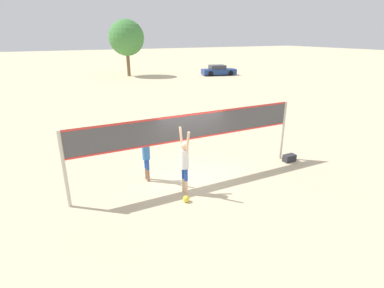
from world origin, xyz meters
TOP-DOWN VIEW (x-y plane):
  - ground_plane at (0.00, 0.00)m, footprint 200.00×200.00m
  - volleyball_net at (0.00, 0.00)m, footprint 8.76×0.12m
  - player_spiker at (-0.71, -0.87)m, footprint 0.28×0.72m
  - player_blocker at (-1.54, 0.63)m, footprint 0.28×0.70m
  - volleyball at (-0.93, -1.42)m, footprint 0.22×0.22m
  - gear_bag at (4.43, -0.45)m, footprint 0.53×0.30m
  - parked_car_near at (16.63, 25.20)m, footprint 4.68×2.73m
  - tree_left_cluster at (5.92, 29.71)m, footprint 4.35×4.35m

SIDE VIEW (x-z plane):
  - ground_plane at x=0.00m, z-range 0.00..0.00m
  - volleyball at x=-0.93m, z-range 0.00..0.22m
  - gear_bag at x=4.43m, z-range 0.00..0.30m
  - parked_car_near at x=16.63m, z-range -0.06..1.23m
  - player_blocker at x=-1.54m, z-range 0.05..2.14m
  - player_spiker at x=-0.71m, z-range 0.07..2.36m
  - volleyball_net at x=0.00m, z-range 0.58..3.09m
  - tree_left_cluster at x=5.92m, z-range 1.23..8.08m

